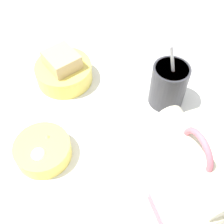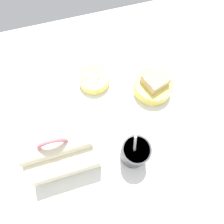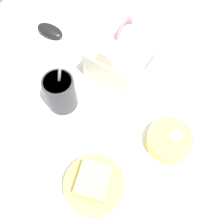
# 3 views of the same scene
# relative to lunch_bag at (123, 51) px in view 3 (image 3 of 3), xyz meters

# --- Properties ---
(desk_surface) EXTENTS (1.40, 1.10, 0.02)m
(desk_surface) POSITION_rel_lunch_bag_xyz_m (-0.21, -0.05, -0.07)
(desk_surface) COLOR white
(desk_surface) RESTS_ON ground
(lunch_bag) EXTENTS (0.20, 0.15, 0.18)m
(lunch_bag) POSITION_rel_lunch_bag_xyz_m (0.00, 0.00, 0.00)
(lunch_bag) COLOR #EFE5C1
(lunch_bag) RESTS_ON desk_surface
(soup_cup) EXTENTS (0.08, 0.08, 0.18)m
(soup_cup) POSITION_rel_lunch_bag_xyz_m (-0.20, 0.07, -0.00)
(soup_cup) COLOR #333338
(soup_cup) RESTS_ON desk_surface
(bento_bowl_sandwich) EXTENTS (0.14, 0.14, 0.08)m
(bento_bowl_sandwich) POSITION_rel_lunch_bag_xyz_m (-0.35, -0.14, -0.03)
(bento_bowl_sandwich) COLOR #EFD65B
(bento_bowl_sandwich) RESTS_ON desk_surface
(bento_bowl_snacks) EXTENTS (0.11, 0.11, 0.05)m
(bento_bowl_snacks) POSITION_rel_lunch_bag_xyz_m (-0.16, -0.24, -0.04)
(bento_bowl_snacks) COLOR #EFD65B
(bento_bowl_snacks) RESTS_ON desk_surface
(computer_mouse) EXTENTS (0.05, 0.09, 0.03)m
(computer_mouse) POSITION_rel_lunch_bag_xyz_m (-0.02, 0.26, -0.05)
(computer_mouse) COLOR black
(computer_mouse) RESTS_ON desk_surface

